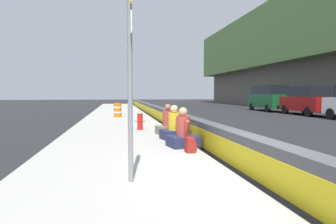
# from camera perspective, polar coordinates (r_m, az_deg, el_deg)

# --- Properties ---
(ground_plane) EXTENTS (160.00, 160.00, 0.00)m
(ground_plane) POSITION_cam_1_polar(r_m,az_deg,el_deg) (6.00, 17.95, -13.14)
(ground_plane) COLOR #232326
(ground_plane) RESTS_ON ground
(sidewalk_strip) EXTENTS (80.00, 4.40, 0.14)m
(sidewalk_strip) POSITION_cam_1_polar(r_m,az_deg,el_deg) (5.31, -9.00, -14.46)
(sidewalk_strip) COLOR #A8A59E
(sidewalk_strip) RESTS_ON ground_plane
(jersey_barrier) EXTENTS (76.00, 0.45, 0.85)m
(jersey_barrier) POSITION_cam_1_polar(r_m,az_deg,el_deg) (5.89, 18.00, -9.19)
(jersey_barrier) COLOR #47474C
(jersey_barrier) RESTS_ON ground_plane
(route_sign_post) EXTENTS (0.44, 0.09, 3.60)m
(route_sign_post) POSITION_cam_1_polar(r_m,az_deg,el_deg) (5.05, -7.67, 9.23)
(route_sign_post) COLOR gray
(route_sign_post) RESTS_ON sidewalk_strip
(fire_hydrant) EXTENTS (0.26, 0.46, 0.88)m
(fire_hydrant) POSITION_cam_1_polar(r_m,az_deg,el_deg) (12.39, -5.70, -1.55)
(fire_hydrant) COLOR red
(fire_hydrant) RESTS_ON sidewalk_strip
(seated_person_foreground) EXTENTS (0.88, 0.98, 1.18)m
(seated_person_foreground) POSITION_cam_1_polar(r_m,az_deg,el_deg) (8.45, 3.05, -4.55)
(seated_person_foreground) COLOR #23284C
(seated_person_foreground) RESTS_ON sidewalk_strip
(seated_person_middle) EXTENTS (0.89, 0.98, 1.19)m
(seated_person_middle) POSITION_cam_1_polar(r_m,az_deg,el_deg) (9.82, 1.25, -3.36)
(seated_person_middle) COLOR #23284C
(seated_person_middle) RESTS_ON sidewalk_strip
(seated_person_rear) EXTENTS (0.87, 0.97, 1.18)m
(seated_person_rear) POSITION_cam_1_polar(r_m,az_deg,el_deg) (11.05, -0.02, -2.58)
(seated_person_rear) COLOR #706651
(seated_person_rear) RESTS_ON sidewalk_strip
(backpack) EXTENTS (0.32, 0.28, 0.40)m
(backpack) POSITION_cam_1_polar(r_m,az_deg,el_deg) (7.67, 4.52, -6.72)
(backpack) COLOR maroon
(backpack) RESTS_ON sidewalk_strip
(construction_barrel) EXTENTS (0.54, 0.54, 0.95)m
(construction_barrel) POSITION_cam_1_polar(r_m,az_deg,el_deg) (19.39, -10.17, 0.40)
(construction_barrel) COLOR orange
(construction_barrel) RESTS_ON sidewalk_strip
(parked_car_fourth) EXTENTS (4.86, 2.18, 2.28)m
(parked_car_fourth) POSITION_cam_1_polar(r_m,az_deg,el_deg) (25.18, 26.34, 2.11)
(parked_car_fourth) COLOR maroon
(parked_car_fourth) RESTS_ON ground_plane
(parked_car_midline) EXTENTS (5.14, 2.19, 2.56)m
(parked_car_midline) POSITION_cam_1_polar(r_m,az_deg,el_deg) (29.60, 19.69, 2.79)
(parked_car_midline) COLOR #145128
(parked_car_midline) RESTS_ON ground_plane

